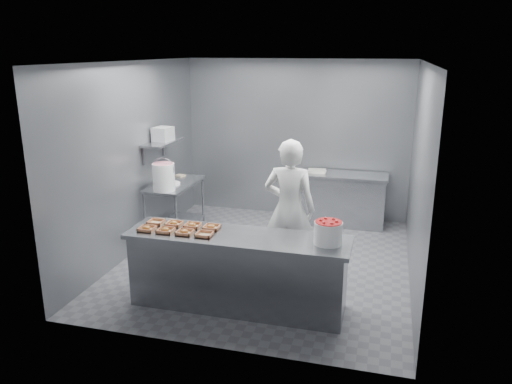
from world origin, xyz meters
TOP-DOWN VIEW (x-y plane):
  - floor at (0.00, 0.00)m, footprint 4.50×4.50m
  - ceiling at (0.00, 0.00)m, footprint 4.50×4.50m
  - wall_back at (0.00, 2.25)m, footprint 4.00×0.04m
  - wall_left at (-2.00, 0.00)m, footprint 0.04×4.50m
  - wall_right at (2.00, 0.00)m, footprint 0.04×4.50m
  - service_counter at (0.00, -1.35)m, footprint 2.60×0.70m
  - prep_table at (-1.65, 0.60)m, footprint 0.60×1.20m
  - back_counter at (0.90, 1.90)m, footprint 1.50×0.60m
  - wall_shelf at (-1.82, 0.60)m, footprint 0.35×0.90m
  - tray_0 at (-1.08, -1.47)m, footprint 0.19×0.18m
  - tray_1 at (-0.84, -1.47)m, footprint 0.19×0.18m
  - tray_2 at (-0.60, -1.47)m, footprint 0.19×0.18m
  - tray_3 at (-0.36, -1.47)m, footprint 0.19×0.18m
  - tray_4 at (-1.08, -1.23)m, footprint 0.19×0.18m
  - tray_5 at (-0.84, -1.23)m, footprint 0.19×0.18m
  - tray_6 at (-0.60, -1.23)m, footprint 0.19×0.18m
  - tray_7 at (-0.36, -1.23)m, footprint 0.19×0.18m
  - worker at (0.41, -0.34)m, footprint 0.69×0.46m
  - strawberry_tub at (1.04, -1.34)m, footprint 0.31×0.31m
  - glaze_bucket at (-1.62, 0.16)m, footprint 0.35×0.33m
  - bucket_lid at (-1.69, 0.51)m, footprint 0.39×0.39m
  - rag at (-1.74, 1.04)m, footprint 0.18×0.17m
  - appliance at (-1.82, 0.63)m, footprint 0.29×0.32m
  - paper_stack at (0.45, 1.90)m, footprint 0.31×0.23m

SIDE VIEW (x-z plane):
  - floor at x=0.00m, z-range 0.00..0.00m
  - back_counter at x=0.90m, z-range 0.00..0.90m
  - service_counter at x=0.00m, z-range 0.00..0.90m
  - prep_table at x=-1.65m, z-range 0.14..1.04m
  - rag at x=-1.74m, z-range 0.90..0.92m
  - bucket_lid at x=-1.69m, z-range 0.90..0.93m
  - tray_3 at x=-0.36m, z-range 0.90..0.94m
  - tray_4 at x=-1.08m, z-range 0.90..0.94m
  - tray_0 at x=-1.08m, z-range 0.89..0.95m
  - tray_1 at x=-0.84m, z-range 0.89..0.95m
  - tray_2 at x=-0.60m, z-range 0.89..0.95m
  - tray_5 at x=-0.84m, z-range 0.89..0.95m
  - tray_6 at x=-0.60m, z-range 0.89..0.95m
  - tray_7 at x=-0.36m, z-range 0.89..0.95m
  - paper_stack at x=0.45m, z-range 0.90..0.95m
  - worker at x=0.41m, z-range 0.00..1.87m
  - strawberry_tub at x=1.04m, z-range 0.91..1.17m
  - glaze_bucket at x=-1.62m, z-range 0.87..1.37m
  - wall_back at x=0.00m, z-range 0.00..2.80m
  - wall_left at x=-2.00m, z-range 0.00..2.80m
  - wall_right at x=2.00m, z-range 0.00..2.80m
  - wall_shelf at x=-1.82m, z-range 1.54..1.56m
  - appliance at x=-1.82m, z-range 1.56..1.78m
  - ceiling at x=0.00m, z-range 2.80..2.80m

